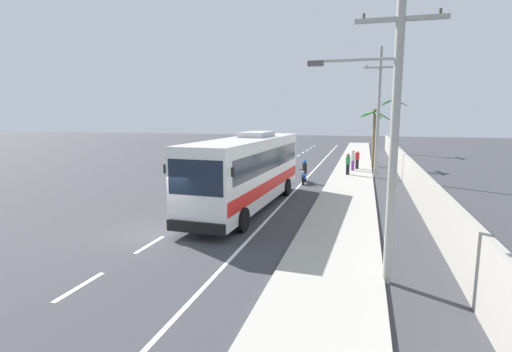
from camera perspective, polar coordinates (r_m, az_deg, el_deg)
The scene contains 13 objects.
ground_plane at distance 16.36m, azimuth -13.21°, elevation -8.50°, with size 160.00×160.00×0.00m, color #3A3A3F.
sidewalk_kerb at distance 24.11m, azimuth 13.34°, elevation -2.69°, with size 3.20×90.00×0.14m, color #A8A399.
lane_markings at distance 29.11m, azimuth 4.51°, elevation -0.61°, with size 3.59×71.00×0.01m.
boundary_wall at distance 28.03m, azimuth 21.56°, elevation 0.48°, with size 0.24×60.00×2.01m, color #9E998E.
coach_bus_foreground at distance 20.24m, azimuth -1.18°, elevation 1.03°, with size 3.30×12.19×3.94m.
motorcycle_beside_bus at distance 27.95m, azimuth 7.15°, elevation 0.34°, with size 0.56×1.96×1.67m.
pedestrian_near_kerb at distance 34.08m, azimuth 14.14°, elevation 2.32°, with size 0.36×0.36×1.73m.
pedestrian_midwalk at distance 31.58m, azimuth 13.42°, elevation 1.80°, with size 0.36×0.36×1.69m.
pedestrian_far_walk at distance 35.25m, azimuth 14.73°, elevation 2.41°, with size 0.36×0.36×1.63m.
utility_pole_nearest at distance 11.36m, azimuth 19.43°, elevation 7.78°, with size 3.63×0.24×8.83m.
utility_pole_mid at distance 31.16m, azimuth 17.62°, elevation 9.15°, with size 2.43×0.24×9.89m.
palm_nearest at distance 38.14m, azimuth 17.10°, elevation 7.05°, with size 2.92×3.10×5.45m.
palm_second at distance 52.29m, azimuth 19.53°, elevation 8.36°, with size 3.41×3.50×7.04m.
Camera 1 is at (7.67, -13.61, 4.85)m, focal length 27.07 mm.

